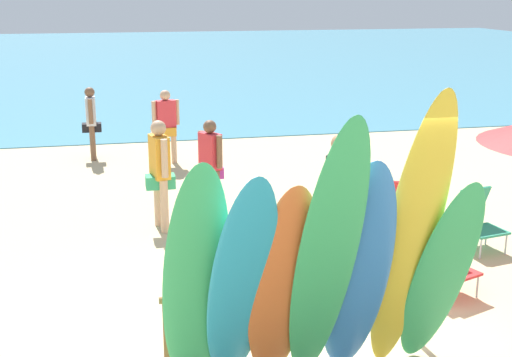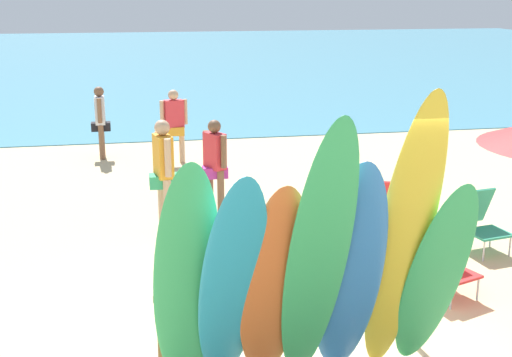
{
  "view_description": "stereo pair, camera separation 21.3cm",
  "coord_description": "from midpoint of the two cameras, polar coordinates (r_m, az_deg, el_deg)",
  "views": [
    {
      "loc": [
        -1.62,
        -5.7,
        3.41
      ],
      "look_at": [
        0.0,
        1.9,
        1.25
      ],
      "focal_mm": 48.3,
      "sensor_mm": 36.0,
      "label": 1
    },
    {
      "loc": [
        -1.41,
        -5.74,
        3.41
      ],
      "look_at": [
        0.0,
        1.9,
        1.25
      ],
      "focal_mm": 48.3,
      "sensor_mm": 36.0,
      "label": 2
    }
  ],
  "objects": [
    {
      "name": "beachgoer_near_rack",
      "position": [
        8.56,
        7.67,
        -1.1
      ],
      "size": [
        0.44,
        0.53,
        1.7
      ],
      "rotation": [
        0.0,
        0.0,
        0.93
      ],
      "color": "#9E704C",
      "rests_on": "ground"
    },
    {
      "name": "ground",
      "position": [
        20.07,
        -6.03,
        5.69
      ],
      "size": [
        60.0,
        60.0,
        0.0
      ],
      "primitive_type": "plane",
      "color": "#D3BC8C"
    },
    {
      "name": "beach_chair_red",
      "position": [
        9.69,
        18.7,
        -3.21
      ],
      "size": [
        0.62,
        0.75,
        0.83
      ],
      "rotation": [
        0.0,
        0.0,
        0.19
      ],
      "color": "#B7B7BC",
      "rests_on": "ground"
    },
    {
      "name": "surfboard_green_3",
      "position": [
        5.54,
        6.18,
        -6.96
      ],
      "size": [
        0.54,
        1.14,
        2.59
      ],
      "primitive_type": "ellipsoid",
      "rotation": [
        0.39,
        0.0,
        0.03
      ],
      "color": "#38B266",
      "rests_on": "ground"
    },
    {
      "name": "beach_chair_blue",
      "position": [
        8.21,
        15.82,
        -6.39
      ],
      "size": [
        0.72,
        0.86,
        0.8
      ],
      "rotation": [
        0.0,
        0.0,
        0.36
      ],
      "color": "#B7B7BC",
      "rests_on": "ground"
    },
    {
      "name": "surfboard_green_0",
      "position": [
        5.59,
        -4.66,
        -8.71
      ],
      "size": [
        0.59,
        0.87,
        2.23
      ],
      "primitive_type": "ellipsoid",
      "rotation": [
        0.34,
        0.0,
        0.07
      ],
      "color": "#38B266",
      "rests_on": "ground"
    },
    {
      "name": "ocean_water",
      "position": [
        35.7,
        -8.13,
        9.94
      ],
      "size": [
        60.0,
        40.0,
        0.02
      ],
      "primitive_type": "cube",
      "color": "teal",
      "rests_on": "ground"
    },
    {
      "name": "surfboard_teal_1",
      "position": [
        5.61,
        -0.91,
        -9.06
      ],
      "size": [
        0.63,
        1.04,
        2.14
      ],
      "primitive_type": "ellipsoid",
      "rotation": [
        0.41,
        0.0,
        0.1
      ],
      "color": "#289EC6",
      "rests_on": "ground"
    },
    {
      "name": "surfboard_green_6",
      "position": [
        6.21,
        15.49,
        -8.05
      ],
      "size": [
        0.57,
        0.9,
        1.97
      ],
      "primitive_type": "ellipsoid",
      "rotation": [
        0.4,
        0.0,
        0.04
      ],
      "color": "#38B266",
      "rests_on": "ground"
    },
    {
      "name": "beach_chair_striped",
      "position": [
        9.86,
        12.28,
        -2.45
      ],
      "size": [
        0.73,
        0.86,
        0.8
      ],
      "rotation": [
        0.0,
        0.0,
        -0.37
      ],
      "color": "#B7B7BC",
      "rests_on": "ground"
    },
    {
      "name": "surfboard_yellow_5",
      "position": [
        5.83,
        13.05,
        -5.36
      ],
      "size": [
        0.51,
        1.06,
        2.74
      ],
      "primitive_type": "ellipsoid",
      "rotation": [
        0.35,
        0.0,
        -0.03
      ],
      "color": "yellow",
      "rests_on": "ground"
    },
    {
      "name": "surfboard_orange_2",
      "position": [
        5.73,
        2.51,
        -9.16
      ],
      "size": [
        0.58,
        0.89,
        2.03
      ],
      "primitive_type": "ellipsoid",
      "rotation": [
        0.38,
        0.0,
        0.04
      ],
      "color": "orange",
      "rests_on": "ground"
    },
    {
      "name": "beachgoer_midbeach",
      "position": [
        10.58,
        -2.85,
        1.54
      ],
      "size": [
        0.38,
        0.51,
        1.48
      ],
      "rotation": [
        0.0,
        0.0,
        5.19
      ],
      "color": "brown",
      "rests_on": "ground"
    },
    {
      "name": "surfboard_blue_4",
      "position": [
        5.84,
        8.76,
        -7.93
      ],
      "size": [
        0.65,
        0.96,
        2.2
      ],
      "primitive_type": "ellipsoid",
      "rotation": [
        0.37,
        0.0,
        -0.09
      ],
      "color": "#337AD1",
      "rests_on": "ground"
    },
    {
      "name": "beachgoer_by_water",
      "position": [
        13.73,
        -6.36,
        4.73
      ],
      "size": [
        0.55,
        0.27,
        1.48
      ],
      "rotation": [
        0.0,
        0.0,
        0.23
      ],
      "color": "tan",
      "rests_on": "ground"
    },
    {
      "name": "beachgoer_strolling",
      "position": [
        14.43,
        -12.35,
        4.98
      ],
      "size": [
        0.38,
        0.56,
        1.48
      ],
      "rotation": [
        0.0,
        0.0,
        1.57
      ],
      "color": "brown",
      "rests_on": "ground"
    },
    {
      "name": "surfboard_rack",
      "position": [
        6.57,
        4.01,
        -10.19
      ],
      "size": [
        2.59,
        0.07,
        0.73
      ],
      "color": "brown",
      "rests_on": "ground"
    },
    {
      "name": "beachgoer_photographing",
      "position": [
        9.94,
        -7.06,
        0.97
      ],
      "size": [
        0.42,
        0.6,
        1.61
      ],
      "rotation": [
        0.0,
        0.0,
        4.92
      ],
      "color": "tan",
      "rests_on": "ground"
    }
  ]
}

